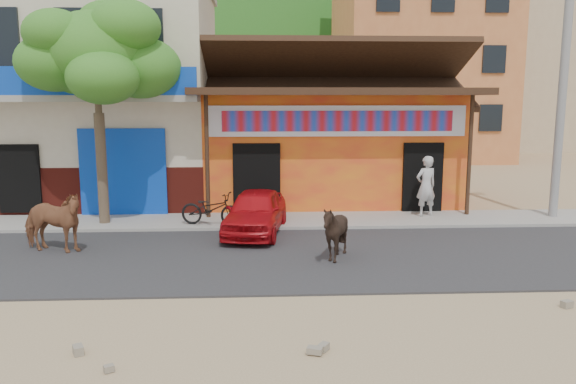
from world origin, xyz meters
name	(u,v)px	position (x,y,z in m)	size (l,w,h in m)	color
ground	(278,297)	(0.00, 0.00, 0.00)	(120.00, 120.00, 0.00)	#9E825B
road	(274,257)	(0.00, 2.50, 0.02)	(60.00, 5.00, 0.04)	#28282B
sidewalk	(271,221)	(0.00, 6.00, 0.06)	(60.00, 2.00, 0.12)	gray
dance_club	(325,148)	(2.00, 10.00, 1.80)	(8.00, 6.00, 3.60)	orange
cafe_building	(106,99)	(-5.50, 10.00, 3.50)	(7.00, 6.00, 7.00)	beige
apartment_front	(416,56)	(9.00, 24.00, 6.00)	(9.00, 9.00, 12.00)	#CC723F
apartment_rear	(518,77)	(18.00, 30.00, 5.00)	(8.00, 8.00, 10.00)	tan
hillside	(261,36)	(0.00, 70.00, 12.00)	(100.00, 40.00, 24.00)	#194C14
tree	(99,113)	(-4.60, 5.80, 3.12)	(3.00, 3.00, 6.00)	#2D721E
utility_pole	(564,76)	(8.20, 6.00, 4.12)	(0.24, 0.24, 8.00)	gray
cow_tan	(52,222)	(-5.03, 3.09, 0.75)	(0.76, 1.67, 1.41)	#955C3B
cow_dark	(335,232)	(1.30, 2.11, 0.66)	(1.00, 1.12, 1.23)	black
red_car	(256,212)	(-0.43, 4.68, 0.61)	(1.35, 3.37, 1.15)	#B90D14
scooter	(211,209)	(-1.62, 5.30, 0.57)	(0.60, 1.72, 0.90)	black
pedestrian	(426,186)	(4.50, 6.25, 1.00)	(0.64, 0.42, 1.76)	silver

